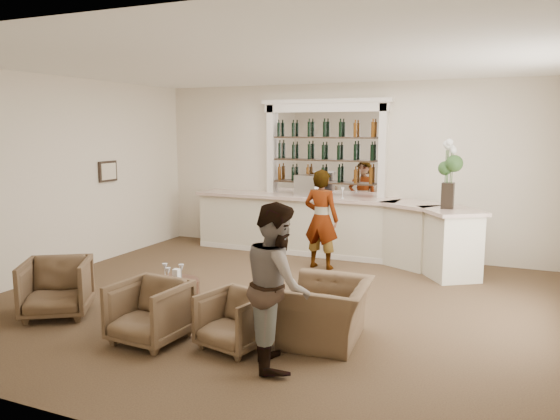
% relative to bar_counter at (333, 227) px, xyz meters
% --- Properties ---
extents(ground, '(8.00, 8.00, 0.00)m').
position_rel_bar_counter_xyz_m(ground, '(0.16, -3.00, -0.57)').
color(ground, brown).
rests_on(ground, ground).
extents(room_shell, '(8.04, 7.02, 3.32)m').
position_rel_bar_counter_xyz_m(room_shell, '(0.33, -2.29, 1.77)').
color(room_shell, beige).
rests_on(room_shell, ground).
extents(bar_counter, '(5.72, 1.80, 1.14)m').
position_rel_bar_counter_xyz_m(bar_counter, '(0.00, 0.00, 0.00)').
color(bar_counter, white).
rests_on(bar_counter, ground).
extents(back_bar_alcove, '(2.64, 0.25, 3.00)m').
position_rel_bar_counter_xyz_m(back_bar_alcove, '(-0.34, 0.41, 1.46)').
color(back_bar_alcove, white).
rests_on(back_bar_alcove, ground).
extents(cocktail_table, '(0.70, 0.70, 0.50)m').
position_rel_bar_counter_xyz_m(cocktail_table, '(-0.84, -4.08, -0.32)').
color(cocktail_table, '#4B2F20').
rests_on(cocktail_table, ground).
extents(sommelier, '(0.67, 0.47, 1.74)m').
position_rel_bar_counter_xyz_m(sommelier, '(0.07, -0.88, 0.30)').
color(sommelier, gray).
rests_on(sommelier, ground).
extents(guest, '(0.98, 1.05, 1.71)m').
position_rel_bar_counter_xyz_m(guest, '(0.97, -4.79, 0.28)').
color(guest, gray).
rests_on(guest, ground).
extents(armchair_left, '(1.13, 1.14, 0.76)m').
position_rel_bar_counter_xyz_m(armchair_left, '(-2.28, -4.61, -0.19)').
color(armchair_left, brown).
rests_on(armchair_left, ground).
extents(armchair_center, '(0.82, 0.84, 0.72)m').
position_rel_bar_counter_xyz_m(armchair_center, '(-0.62, -4.84, -0.22)').
color(armchair_center, brown).
rests_on(armchair_center, ground).
extents(armchair_right, '(0.82, 0.84, 0.64)m').
position_rel_bar_counter_xyz_m(armchair_right, '(0.36, -4.60, -0.25)').
color(armchair_right, brown).
rests_on(armchair_right, ground).
extents(armchair_far, '(1.03, 1.15, 0.70)m').
position_rel_bar_counter_xyz_m(armchair_far, '(1.24, -3.99, -0.22)').
color(armchair_far, brown).
rests_on(armchair_far, ground).
extents(espresso_machine, '(0.52, 0.46, 0.41)m').
position_rel_bar_counter_xyz_m(espresso_machine, '(-0.53, 0.08, 0.77)').
color(espresso_machine, '#B9B8BD').
rests_on(espresso_machine, bar_counter).
extents(flower_vase, '(0.30, 0.30, 1.12)m').
position_rel_bar_counter_xyz_m(flower_vase, '(2.13, -0.54, 1.20)').
color(flower_vase, black).
rests_on(flower_vase, bar_counter).
extents(wine_glass_bar_left, '(0.07, 0.07, 0.21)m').
position_rel_bar_counter_xyz_m(wine_glass_bar_left, '(0.17, 0.01, 0.67)').
color(wine_glass_bar_left, white).
rests_on(wine_glass_bar_left, bar_counter).
extents(wine_glass_bar_right, '(0.07, 0.07, 0.21)m').
position_rel_bar_counter_xyz_m(wine_glass_bar_right, '(-0.67, 0.07, 0.67)').
color(wine_glass_bar_right, white).
rests_on(wine_glass_bar_right, bar_counter).
extents(wine_glass_tbl_a, '(0.07, 0.07, 0.21)m').
position_rel_bar_counter_xyz_m(wine_glass_tbl_a, '(-0.96, -4.05, 0.03)').
color(wine_glass_tbl_a, white).
rests_on(wine_glass_tbl_a, cocktail_table).
extents(wine_glass_tbl_b, '(0.07, 0.07, 0.21)m').
position_rel_bar_counter_xyz_m(wine_glass_tbl_b, '(-0.74, -4.00, 0.03)').
color(wine_glass_tbl_b, white).
rests_on(wine_glass_tbl_b, cocktail_table).
extents(wine_glass_tbl_c, '(0.07, 0.07, 0.21)m').
position_rel_bar_counter_xyz_m(wine_glass_tbl_c, '(-0.80, -4.21, 0.03)').
color(wine_glass_tbl_c, white).
rests_on(wine_glass_tbl_c, cocktail_table).
extents(napkin_holder, '(0.08, 0.08, 0.12)m').
position_rel_bar_counter_xyz_m(napkin_holder, '(-0.86, -3.94, -0.01)').
color(napkin_holder, white).
rests_on(napkin_holder, cocktail_table).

